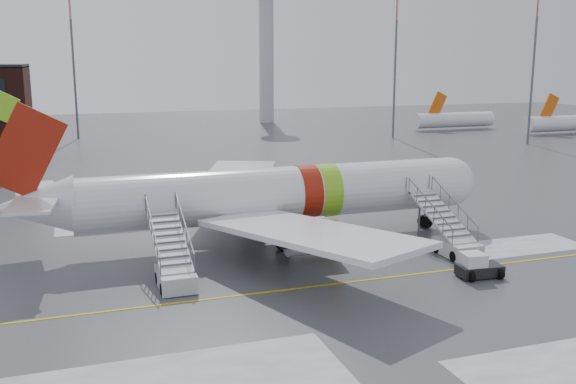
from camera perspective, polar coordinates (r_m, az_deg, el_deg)
name	(u,v)px	position (r m, az deg, el deg)	size (l,w,h in m)	color
ground	(254,287)	(37.26, -3.08, -8.47)	(260.00, 260.00, 0.00)	#494C4F
airliner	(266,196)	(45.31, -1.96, -0.32)	(35.03, 32.97, 11.18)	white
airstair_fwd	(451,238)	(44.71, 14.31, -3.95)	(2.05, 7.70, 3.48)	silver
airstair_aft	(174,266)	(38.11, -10.14, -6.49)	(2.05, 7.70, 3.48)	#BABDC2
pushback_tug	(477,266)	(40.35, 16.47, -6.36)	(2.74, 2.15, 1.50)	black
control_tower	(266,30)	(134.73, -1.95, 14.18)	(6.40, 6.40, 30.00)	#B2B5BA
light_mast_far_ne	(396,54)	(108.65, 9.54, 12.04)	(1.20, 1.20, 24.25)	#595B60
light_mast_far_n	(73,54)	(111.70, -18.58, 11.59)	(1.20, 1.20, 24.25)	#595B60
light_mast_far_e	(534,53)	(105.95, 21.05, 11.45)	(1.20, 1.20, 24.25)	#595B60
distant_aircraft	(489,132)	(122.01, 17.41, 5.10)	(35.00, 18.00, 8.00)	#D8590C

